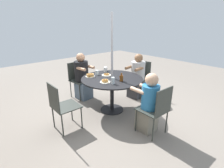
{
  "coord_description": "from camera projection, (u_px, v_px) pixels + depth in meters",
  "views": [
    {
      "loc": [
        -2.66,
        2.36,
        1.92
      ],
      "look_at": [
        0.0,
        0.0,
        0.63
      ],
      "focal_mm": 28.0,
      "sensor_mm": 36.0,
      "label": 1
    }
  ],
  "objects": [
    {
      "name": "syrup_bottle",
      "position": [
        121.0,
        78.0,
        3.53
      ],
      "size": [
        0.1,
        0.07,
        0.17
      ],
      "color": "brown",
      "rests_on": "patio_table"
    },
    {
      "name": "coffee_cup",
      "position": [
        105.0,
        69.0,
        4.22
      ],
      "size": [
        0.09,
        0.09,
        0.11
      ],
      "color": "white",
      "rests_on": "patio_table"
    },
    {
      "name": "pancake_plate_b",
      "position": [
        106.0,
        75.0,
        3.92
      ],
      "size": [
        0.21,
        0.21,
        0.05
      ],
      "color": "silver",
      "rests_on": "patio_table"
    },
    {
      "name": "patio_chair_west",
      "position": [
        78.0,
        77.0,
        4.56
      ],
      "size": [
        0.5,
        0.5,
        0.91
      ],
      "rotation": [
        0.0,
        0.0,
        -4.6
      ],
      "color": "#333833",
      "rests_on": "ground"
    },
    {
      "name": "pancake_plate_a",
      "position": [
        105.0,
        81.0,
        3.48
      ],
      "size": [
        0.21,
        0.21,
        0.06
      ],
      "color": "silver",
      "rests_on": "patio_table"
    },
    {
      "name": "ground_plane",
      "position": [
        112.0,
        110.0,
        4.0
      ],
      "size": [
        12.0,
        12.0,
        0.0
      ],
      "primitive_type": "plane",
      "color": "gray"
    },
    {
      "name": "diner_east",
      "position": [
        148.0,
        105.0,
        3.09
      ],
      "size": [
        0.5,
        0.33,
        1.1
      ],
      "rotation": [
        0.0,
        0.0,
        -1.6
      ],
      "color": "gray",
      "rests_on": "ground"
    },
    {
      "name": "diner_west",
      "position": [
        82.0,
        78.0,
        4.45
      ],
      "size": [
        0.51,
        0.39,
        1.18
      ],
      "rotation": [
        0.0,
        0.0,
        -4.6
      ],
      "color": "slate",
      "rests_on": "ground"
    },
    {
      "name": "patio_table",
      "position": [
        112.0,
        83.0,
        3.78
      ],
      "size": [
        1.31,
        1.31,
        0.76
      ],
      "color": "black",
      "rests_on": "ground"
    },
    {
      "name": "drinking_glass_a",
      "position": [
        97.0,
        73.0,
        3.95
      ],
      "size": [
        0.08,
        0.08,
        0.11
      ],
      "primitive_type": "cylinder",
      "color": "silver",
      "rests_on": "patio_table"
    },
    {
      "name": "drinking_glass_b",
      "position": [
        113.0,
        81.0,
        3.37
      ],
      "size": [
        0.07,
        0.07,
        0.13
      ],
      "primitive_type": "cylinder",
      "color": "silver",
      "rests_on": "patio_table"
    },
    {
      "name": "diner_south",
      "position": [
        137.0,
        78.0,
        4.55
      ],
      "size": [
        0.41,
        0.54,
        1.14
      ],
      "rotation": [
        0.0,
        0.0,
        0.14
      ],
      "color": "#3D3D42",
      "rests_on": "ground"
    },
    {
      "name": "patio_chair_east",
      "position": [
        157.0,
        108.0,
        2.96
      ],
      "size": [
        0.46,
        0.46,
        0.91
      ],
      "rotation": [
        0.0,
        0.0,
        -1.6
      ],
      "color": "#333833",
      "rests_on": "ground"
    },
    {
      "name": "umbrella_pole",
      "position": [
        112.0,
        65.0,
        3.64
      ],
      "size": [
        0.05,
        0.05,
        2.08
      ],
      "primitive_type": "cylinder",
      "color": "#ADADB2",
      "rests_on": "ground"
    },
    {
      "name": "patio_chair_south",
      "position": [
        141.0,
        76.0,
        4.67
      ],
      "size": [
        0.51,
        0.51,
        0.91
      ],
      "rotation": [
        0.0,
        0.0,
        0.14
      ],
      "color": "#333833",
      "rests_on": "ground"
    },
    {
      "name": "patio_chair_north",
      "position": [
        61.0,
        104.0,
        3.09
      ],
      "size": [
        0.46,
        0.46,
        0.91
      ],
      "rotation": [
        0.0,
        0.0,
        -3.16
      ],
      "color": "#333833",
      "rests_on": "ground"
    },
    {
      "name": "pancake_plate_c",
      "position": [
        90.0,
        75.0,
        3.82
      ],
      "size": [
        0.21,
        0.21,
        0.07
      ],
      "color": "silver",
      "rests_on": "patio_table"
    }
  ]
}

